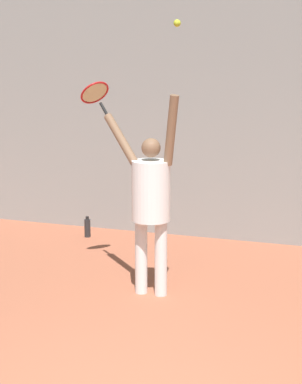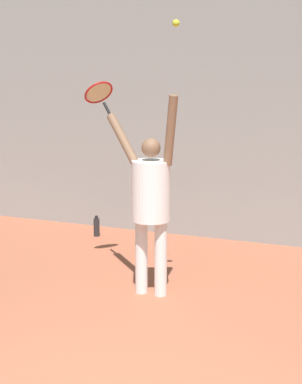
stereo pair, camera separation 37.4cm
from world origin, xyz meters
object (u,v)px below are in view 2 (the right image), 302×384
object	(u,v)px
tennis_racket	(99,94)
water_bottle	(97,227)
tennis_ball	(176,23)
tennis_player	(151,197)

from	to	relation	value
tennis_racket	water_bottle	distance (m)	2.47
tennis_ball	water_bottle	xyz separation A→B (m)	(-1.88, 1.97, -2.65)
tennis_racket	tennis_ball	bearing A→B (deg)	-28.58
water_bottle	tennis_ball	bearing A→B (deg)	-46.43
tennis_racket	tennis_ball	xyz separation A→B (m)	(1.13, -0.61, 0.73)
tennis_player	tennis_racket	size ratio (longest dim) A/B	4.88
tennis_player	tennis_racket	world-z (taller)	tennis_racket
tennis_player	tennis_ball	distance (m)	1.76
tennis_racket	tennis_ball	distance (m)	1.48
tennis_player	tennis_racket	distance (m)	1.39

